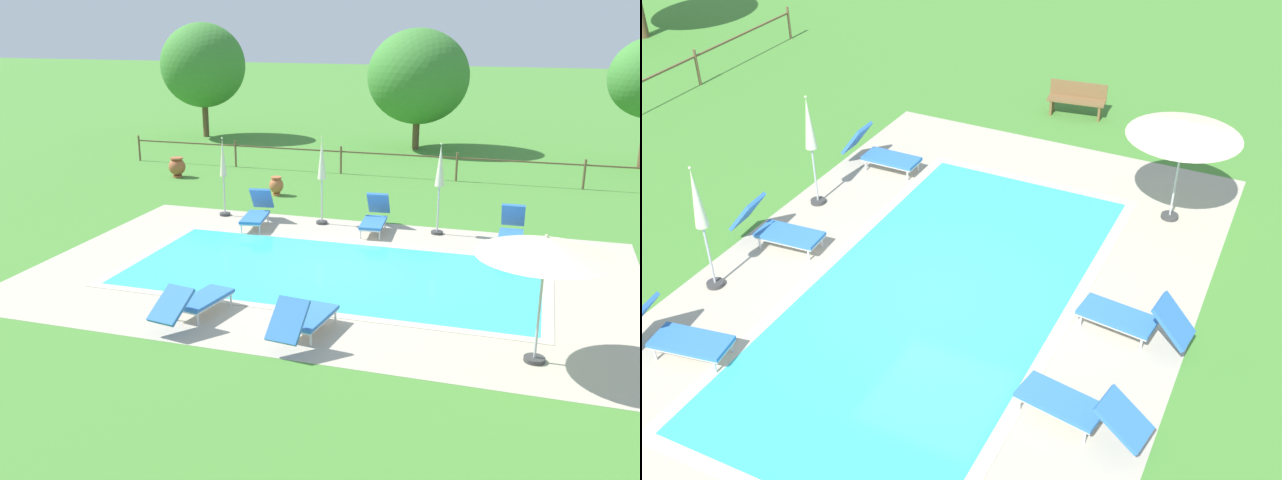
% 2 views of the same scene
% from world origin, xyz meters
% --- Properties ---
extents(ground_plane, '(160.00, 160.00, 0.00)m').
position_xyz_m(ground_plane, '(0.00, 0.00, 0.00)').
color(ground_plane, '#478433').
extents(pool_deck_paving, '(13.68, 8.82, 0.01)m').
position_xyz_m(pool_deck_paving, '(0.00, 0.00, 0.00)').
color(pool_deck_paving, '#B2A893').
rests_on(pool_deck_paving, ground).
extents(swimming_pool_water, '(9.31, 4.44, 0.01)m').
position_xyz_m(swimming_pool_water, '(0.00, 0.00, 0.01)').
color(swimming_pool_water, '#38C6D1').
rests_on(swimming_pool_water, ground).
extents(pool_coping_rim, '(9.79, 4.92, 0.01)m').
position_xyz_m(pool_coping_rim, '(0.00, 0.00, 0.01)').
color(pool_coping_rim, '#C0B59F').
rests_on(pool_coping_rim, ground).
extents(sun_lounger_north_near_steps, '(0.74, 1.90, 0.99)m').
position_xyz_m(sun_lounger_north_near_steps, '(0.17, 3.58, 0.39)').
color(sun_lounger_north_near_steps, '#3370BC').
rests_on(sun_lounger_north_near_steps, ground).
extents(sun_lounger_north_mid, '(0.93, 2.09, 0.81)m').
position_xyz_m(sun_lounger_north_mid, '(-1.79, -3.29, 0.37)').
color(sun_lounger_north_mid, '#3370BC').
rests_on(sun_lounger_north_mid, ground).
extents(sun_lounger_north_far, '(0.90, 1.94, 0.98)m').
position_xyz_m(sun_lounger_north_far, '(-3.14, 3.13, 0.39)').
color(sun_lounger_north_far, '#3370BC').
rests_on(sun_lounger_north_far, ground).
extents(sun_lounger_north_end, '(0.83, 1.97, 0.94)m').
position_xyz_m(sun_lounger_north_end, '(0.52, -3.47, 0.39)').
color(sun_lounger_north_end, '#3370BC').
rests_on(sun_lounger_north_end, ground).
extents(sun_lounger_south_near_corner, '(0.61, 1.84, 1.00)m').
position_xyz_m(sun_lounger_south_near_corner, '(3.82, 3.37, 0.40)').
color(sun_lounger_south_near_corner, '#3370BC').
rests_on(sun_lounger_south_near_corner, ground).
extents(patio_umbrella_open_foreground, '(2.28, 2.28, 2.27)m').
position_xyz_m(patio_umbrella_open_foreground, '(4.55, -3.20, 2.05)').
color(patio_umbrella_open_foreground, '#383838').
rests_on(patio_umbrella_open_foreground, ground).
extents(patio_umbrella_closed_row_west, '(0.32, 0.32, 2.50)m').
position_xyz_m(patio_umbrella_closed_row_west, '(1.86, 3.82, 1.67)').
color(patio_umbrella_closed_row_west, '#383838').
rests_on(patio_umbrella_closed_row_west, ground).
extents(patio_umbrella_closed_row_mid_west, '(0.32, 0.32, 2.50)m').
position_xyz_m(patio_umbrella_closed_row_mid_west, '(-1.44, 3.84, 1.64)').
color(patio_umbrella_closed_row_mid_west, '#383838').
rests_on(patio_umbrella_closed_row_mid_west, ground).
extents(patio_umbrella_closed_row_centre, '(0.32, 0.32, 2.34)m').
position_xyz_m(patio_umbrella_closed_row_centre, '(-4.47, 3.83, 1.44)').
color(patio_umbrella_closed_row_centre, '#383838').
rests_on(patio_umbrella_closed_row_centre, ground).
extents(terracotta_urn_near_fence, '(0.47, 0.47, 0.63)m').
position_xyz_m(terracotta_urn_near_fence, '(-3.91, 6.67, 0.34)').
color(terracotta_urn_near_fence, '#B7663D').
rests_on(terracotta_urn_near_fence, ground).
extents(terracotta_urn_by_tree, '(0.62, 0.62, 0.74)m').
position_xyz_m(terracotta_urn_by_tree, '(-8.44, 8.24, 0.40)').
color(terracotta_urn_by_tree, '#A85B38').
rests_on(terracotta_urn_by_tree, ground).
extents(perimeter_fence, '(21.79, 0.08, 1.05)m').
position_xyz_m(perimeter_fence, '(-0.64, 10.65, 0.71)').
color(perimeter_fence, brown).
rests_on(perimeter_fence, ground).
extents(tree_west_mid, '(4.13, 4.13, 5.52)m').
position_xyz_m(tree_west_mid, '(-11.73, 17.28, 3.49)').
color(tree_west_mid, brown).
rests_on(tree_west_mid, ground).
extents(tree_centre, '(4.49, 4.49, 5.29)m').
position_xyz_m(tree_centre, '(-1.06, 16.88, 3.21)').
color(tree_centre, brown).
rests_on(tree_centre, ground).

